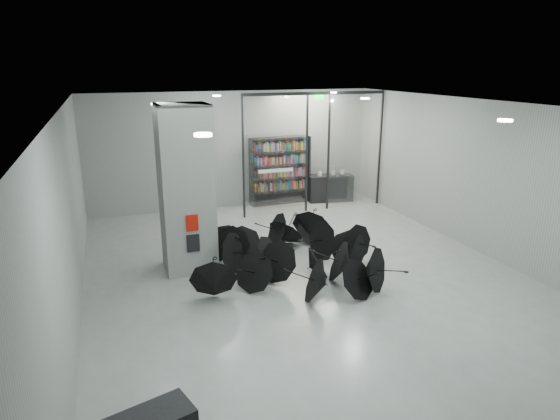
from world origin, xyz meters
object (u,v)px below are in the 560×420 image
object	(u,v)px
column	(186,189)
bookshelf	(280,171)
shop_counter	(330,188)
umbrella_cluster	(291,257)

from	to	relation	value
column	bookshelf	bearing A→B (deg)	49.17
bookshelf	column	bearing A→B (deg)	-133.83
column	shop_counter	size ratio (longest dim) A/B	2.48
column	bookshelf	size ratio (longest dim) A/B	1.66
column	shop_counter	world-z (taller)	column
column	shop_counter	xyz separation A→B (m)	(5.95, 4.42, -1.52)
shop_counter	umbrella_cluster	distance (m)	6.47
column	umbrella_cluster	distance (m)	3.02
shop_counter	umbrella_cluster	xyz separation A→B (m)	(-3.63, -5.36, -0.18)
bookshelf	umbrella_cluster	bearing A→B (deg)	-110.44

